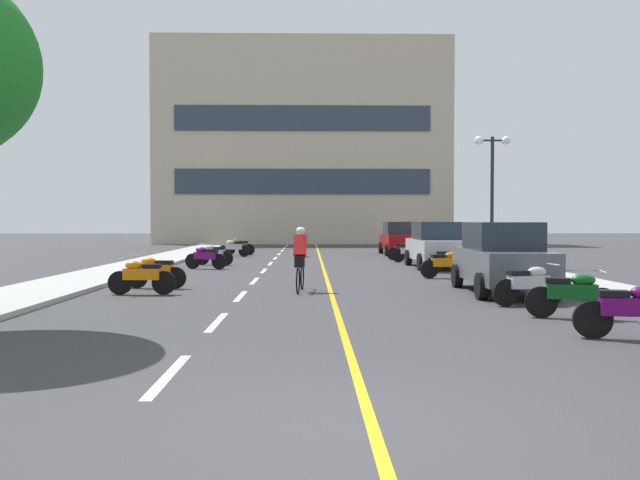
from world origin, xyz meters
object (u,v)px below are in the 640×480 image
motorcycle_3 (529,284)px  motorcycle_6 (446,264)px  parked_car_mid (436,245)px  cyclist_rider (300,258)px  motorcycle_8 (206,257)px  motorcycle_1 (631,310)px  parked_car_far (399,238)px  motorcycle_2 (572,294)px  motorcycle_11 (405,250)px  motorcycle_4 (142,276)px  motorcycle_10 (411,252)px  motorcycle_12 (234,248)px  motorcycle_7 (451,260)px  street_lamp_mid (492,171)px  parked_car_near (502,257)px  motorcycle_9 (214,254)px  motorcycle_5 (155,271)px  motorcycle_13 (239,246)px

motorcycle_3 → motorcycle_6: 6.71m
parked_car_mid → cyclist_rider: parked_car_mid is taller
motorcycle_3 → motorcycle_8: (-8.79, 10.75, 0.00)m
motorcycle_8 → motorcycle_1: bearing=-58.6°
motorcycle_3 → parked_car_far: bearing=89.5°
motorcycle_2 → motorcycle_8: (-8.97, 12.61, 0.00)m
motorcycle_2 → motorcycle_11: 18.19m
motorcycle_4 → motorcycle_10: (8.79, 12.44, 0.00)m
motorcycle_6 → motorcycle_12: size_ratio=1.00×
motorcycle_7 → motorcycle_8: (-8.99, 2.20, 0.00)m
parked_car_far → street_lamp_mid: bearing=-75.2°
parked_car_near → motorcycle_6: size_ratio=2.51×
motorcycle_9 → motorcycle_10: size_ratio=0.97×
motorcycle_3 → motorcycle_9: 15.59m
street_lamp_mid → cyclist_rider: 12.19m
street_lamp_mid → parked_car_mid: (-2.40, -0.55, -2.99)m
motorcycle_12 → motorcycle_9: bearing=-90.6°
parked_car_near → motorcycle_8: parked_car_near is taller
motorcycle_10 → motorcycle_12: (-8.51, 4.64, 0.00)m
motorcycle_7 → motorcycle_10: size_ratio=0.96×
motorcycle_12 → motorcycle_1: bearing=-69.1°
motorcycle_2 → motorcycle_11: size_ratio=0.98×
motorcycle_3 → motorcycle_12: same height
cyclist_rider → parked_car_mid: bearing=58.0°
parked_car_near → motorcycle_3: parked_car_near is taller
parked_car_mid → motorcycle_8: parked_car_mid is taller
parked_car_mid → motorcycle_4: size_ratio=2.48×
motorcycle_1 → cyclist_rider: 8.68m
parked_car_mid → motorcycle_9: 9.16m
motorcycle_9 → motorcycle_10: (8.57, 1.79, 0.00)m
parked_car_near → motorcycle_10: parked_car_near is taller
street_lamp_mid → motorcycle_2: (-2.45, -13.75, -3.43)m
motorcycle_9 → cyclist_rider: bearing=-69.4°
parked_car_far → motorcycle_11: 4.85m
motorcycle_2 → motorcycle_6: bearing=93.6°
motorcycle_5 → motorcycle_13: (0.39, 17.36, 0.00)m
motorcycle_5 → cyclist_rider: bearing=-11.2°
motorcycle_5 → cyclist_rider: (3.98, -0.79, 0.41)m
street_lamp_mid → motorcycle_8: size_ratio=3.11×
street_lamp_mid → parked_car_far: size_ratio=1.23×
motorcycle_2 → motorcycle_8: same height
motorcycle_3 → motorcycle_10: 14.67m
street_lamp_mid → motorcycle_10: bearing=135.7°
motorcycle_4 → motorcycle_5: same height
motorcycle_1 → motorcycle_5: 12.01m
motorcycle_8 → motorcycle_11: bearing=33.1°
motorcycle_8 → cyclist_rider: bearing=-64.4°
parked_car_far → motorcycle_7: parked_car_far is taller
motorcycle_4 → motorcycle_13: bearing=88.8°
parked_car_mid → motorcycle_5: 12.01m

